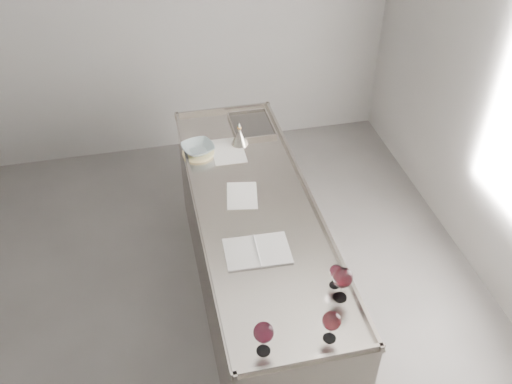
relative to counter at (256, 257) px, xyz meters
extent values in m
cube|color=#54514F|center=(-0.50, -0.30, -0.48)|extent=(4.50, 5.00, 0.02)
cube|color=gray|center=(-0.50, 2.21, 0.93)|extent=(4.50, 0.02, 2.80)
cube|color=gray|center=(0.00, 0.00, -0.01)|extent=(0.75, 2.40, 0.92)
cube|color=gray|center=(0.00, 0.00, 0.46)|extent=(0.77, 2.42, 0.02)
cube|color=gray|center=(0.00, -1.19, 0.48)|extent=(0.77, 0.02, 0.03)
cube|color=gray|center=(0.00, 1.19, 0.48)|extent=(0.77, 0.02, 0.03)
cube|color=gray|center=(-0.37, 0.00, 0.48)|extent=(0.02, 2.42, 0.03)
cube|color=gray|center=(0.36, 0.00, 0.48)|extent=(0.02, 2.42, 0.03)
cube|color=#595654|center=(0.17, 0.92, 0.46)|extent=(0.30, 0.38, 0.01)
cylinder|color=white|center=(-0.20, -1.08, 0.47)|extent=(0.07, 0.07, 0.00)
cylinder|color=white|center=(-0.20, -1.08, 0.52)|extent=(0.01, 0.01, 0.10)
ellipsoid|color=white|center=(-0.20, -1.08, 0.61)|extent=(0.10, 0.10, 0.11)
cylinder|color=#3C0815|center=(-0.20, -1.08, 0.59)|extent=(0.07, 0.07, 0.02)
cylinder|color=white|center=(0.14, -1.08, 0.47)|extent=(0.07, 0.07, 0.00)
cylinder|color=white|center=(0.14, -1.08, 0.52)|extent=(0.01, 0.01, 0.09)
ellipsoid|color=white|center=(0.14, -1.08, 0.60)|extent=(0.09, 0.09, 0.10)
cylinder|color=#3C080C|center=(0.14, -1.08, 0.58)|extent=(0.07, 0.07, 0.02)
cylinder|color=white|center=(0.27, -0.84, 0.47)|extent=(0.08, 0.08, 0.00)
cylinder|color=white|center=(0.27, -0.84, 0.52)|extent=(0.01, 0.01, 0.10)
ellipsoid|color=white|center=(0.27, -0.84, 0.62)|extent=(0.11, 0.11, 0.11)
cylinder|color=#35070C|center=(0.27, -0.84, 0.60)|extent=(0.08, 0.08, 0.02)
cylinder|color=white|center=(0.27, -0.75, 0.47)|extent=(0.06, 0.06, 0.00)
cylinder|color=white|center=(0.27, -0.75, 0.51)|extent=(0.01, 0.01, 0.07)
ellipsoid|color=white|center=(0.27, -0.75, 0.58)|extent=(0.07, 0.07, 0.08)
cylinder|color=#3A0711|center=(0.27, -0.75, 0.56)|extent=(0.05, 0.05, 0.02)
cube|color=silver|center=(-0.18, -0.40, 0.47)|extent=(0.20, 0.27, 0.01)
cube|color=silver|center=(0.02, -0.41, 0.47)|extent=(0.20, 0.27, 0.01)
cylinder|color=white|center=(-0.08, -0.41, 0.48)|extent=(0.02, 0.26, 0.01)
cube|color=white|center=(-0.06, 0.63, 0.47)|extent=(0.24, 0.33, 0.00)
cube|color=white|center=(-0.07, 0.11, 0.47)|extent=(0.24, 0.31, 0.00)
cylinder|color=beige|center=(-0.28, 0.65, 0.48)|extent=(0.23, 0.23, 0.02)
imported|color=#94A8AC|center=(-0.28, 0.65, 0.52)|extent=(0.27, 0.27, 0.05)
cone|color=#A49D92|center=(0.04, 0.70, 0.52)|extent=(0.13, 0.13, 0.11)
cylinder|color=#A49D92|center=(0.04, 0.70, 0.59)|extent=(0.02, 0.02, 0.03)
cylinder|color=#B37531|center=(0.04, 0.70, 0.61)|extent=(0.03, 0.03, 0.01)
cone|color=#A49D92|center=(0.04, 0.70, 0.63)|extent=(0.02, 0.02, 0.04)
camera|label=1|loc=(-0.60, -2.70, 2.83)|focal=40.00mm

